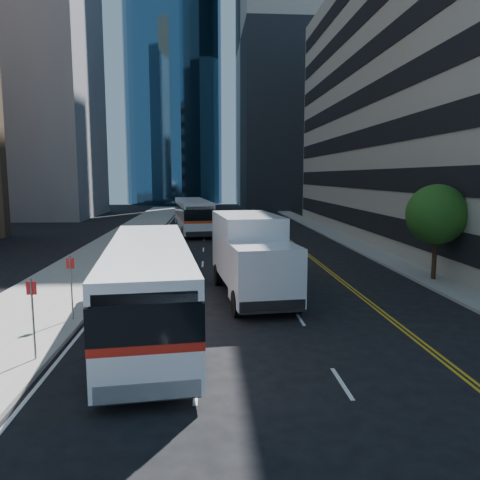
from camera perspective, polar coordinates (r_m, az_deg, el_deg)
The scene contains 10 objects.
ground at distance 17.23m, azimuth 6.90°, elevation -11.43°, with size 160.00×160.00×0.00m, color black.
sidewalk_west at distance 42.00m, azimuth -14.02°, elevation -0.10°, with size 5.00×90.00×0.15m, color gray.
sidewalk_east at distance 43.09m, azimuth 12.43°, elevation 0.15°, with size 2.00×90.00×0.15m, color gray.
office_tower_north at distance 93.70m, azimuth 10.00°, elevation 22.71°, with size 30.00×28.00×60.00m, color gray.
glass_tower at distance 106.88m, azimuth -8.31°, elevation 26.43°, with size 20.00×20.00×80.00m, color #294F6E.
midrise_west at distance 73.34m, azimuth -24.79°, elevation 16.37°, with size 18.00×18.00×35.00m, color gray.
street_tree at distance 26.95m, azimuth 22.86°, elevation 2.88°, with size 3.20×3.20×5.10m.
bus_front at distance 17.41m, azimuth -11.05°, elevation -5.22°, with size 4.17×12.87×3.26m.
bus_rear at distance 47.59m, azimuth -5.77°, elevation 3.08°, with size 4.40×13.02×3.29m.
box_truck at distance 21.95m, azimuth 1.40°, elevation -1.78°, with size 3.59×8.23×3.82m.
Camera 1 is at (-3.14, -15.97, 5.65)m, focal length 35.00 mm.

